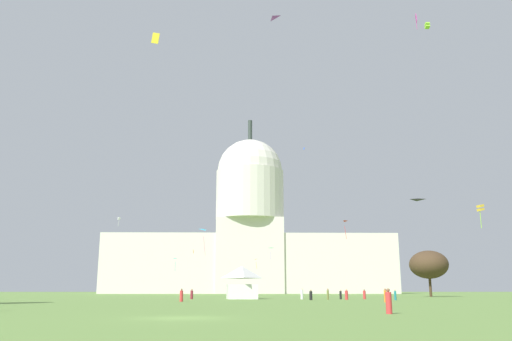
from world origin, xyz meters
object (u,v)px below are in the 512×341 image
Objects in this scene: person_teal_front_center at (395,295)px; kite_orange_low at (257,260)px; event_tent at (242,282)px; kite_turquoise_low at (177,261)px; person_red_back_right at (346,295)px; kite_gold_low at (480,208)px; person_olive_lawn_far_left at (328,294)px; person_orange_front_right at (385,296)px; capitol_building at (250,233)px; person_maroon_deep_crowd at (192,295)px; kite_violet_high at (272,18)px; kite_orange_low_b at (193,252)px; person_red_back_center at (364,295)px; kite_black_low at (417,204)px; person_black_near_tent at (311,295)px; person_white_front_left at (302,294)px; tree_east_mid at (429,265)px; kite_cyan_low at (205,235)px; kite_red_low at (344,223)px; kite_green_low at (271,250)px; person_red_mid_left at (181,296)px; kite_white_mid at (119,219)px; kite_lime_high at (427,26)px; kite_blue_high at (304,149)px; kite_yellow_mid at (156,38)px; person_red_mid_right at (389,302)px; kite_magenta_high at (416,19)px.

kite_orange_low reaches higher than person_teal_front_center.
event_tent is 2.15× the size of kite_turquoise_low.
person_red_back_right is 26.21m from kite_gold_low.
person_orange_front_right is at bearing 161.48° from person_olive_lawn_far_left.
person_maroon_deep_crowd is at bearing -94.78° from capitol_building.
person_orange_front_right is 45.62m from kite_violet_high.
person_orange_front_right is 104.54m from kite_orange_low_b.
capitol_building is at bearing -12.67° from kite_orange_low.
kite_black_low is at bearing -173.52° from person_red_back_center.
person_black_near_tent is 0.89× the size of person_white_front_left.
person_olive_lawn_far_left reaches higher than person_orange_front_right.
kite_orange_low_b is at bearing 142.10° from tree_east_mid.
person_white_front_left is at bearing 150.56° from kite_turquoise_low.
kite_red_low is (26.84, 20.87, 4.63)m from kite_cyan_low.
kite_orange_low_b is (-24.35, -5.08, -1.06)m from kite_green_low.
person_red_mid_left is (-50.16, -48.87, -6.35)m from tree_east_mid.
kite_orange_low is at bearing -22.99° from kite_white_mid.
person_red_back_center reaches higher than person_teal_front_center.
person_red_back_right is 27.00m from kite_red_low.
person_maroon_deep_crowd is 0.48× the size of kite_turquoise_low.
kite_lime_high is at bearing -33.96° from kite_cyan_low.
person_red_back_center is 0.87× the size of kite_violet_high.
person_red_back_center is 28.15m from kite_gold_low.
kite_lime_high is (44.19, 22.71, 51.75)m from person_red_mid_left.
person_red_back_right is 94.04m from kite_white_mid.
kite_orange_low is at bearing 33.64° from person_black_near_tent.
kite_violet_high is (-17.65, -112.19, -9.40)m from kite_blue_high.
kite_violet_high is (-25.37, 10.77, 32.07)m from kite_gold_low.
event_tent reaches higher than person_orange_front_right.
person_teal_front_center is 0.89× the size of person_white_front_left.
person_black_near_tent is at bearing -86.63° from capitol_building.
kite_black_low is (21.20, 0.60, -29.68)m from kite_violet_high.
capitol_building is 86.68× the size of kite_yellow_mid.
person_olive_lawn_far_left is at bearing -162.69° from kite_lime_high.
tree_east_mid is at bearing -105.54° from kite_black_low.
person_maroon_deep_crowd is at bearing 96.11° from person_black_near_tent.
person_red_mid_left is at bearing -10.20° from person_white_front_left.
person_orange_front_right is 104.59m from kite_green_low.
kite_black_low is at bearing 88.56° from person_red_mid_right.
kite_green_low is (-20.69, 89.70, -32.24)m from kite_magenta_high.
person_red_mid_right is 1.03× the size of person_black_near_tent.
tree_east_mid is 5.59× the size of kite_violet_high.
kite_gold_low is 1.64× the size of kite_violet_high.
person_maroon_deep_crowd reaches higher than person_red_back_center.
kite_blue_high is 0.24× the size of kite_red_low.
kite_green_low is at bearing -82.60° from capitol_building.
kite_magenta_high reaches higher than kite_gold_low.
person_red_mid_right is 161.89m from kite_blue_high.
kite_blue_high is (19.87, -30.92, 28.32)m from capitol_building.
kite_green_low is at bearing 148.60° from kite_orange_low_b.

